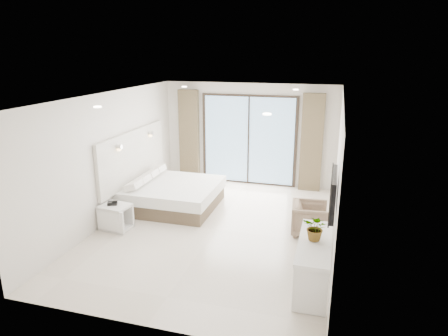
{
  "coord_description": "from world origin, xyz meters",
  "views": [
    {
      "loc": [
        2.21,
        -7.11,
        3.51
      ],
      "look_at": [
        0.07,
        0.4,
        1.2
      ],
      "focal_mm": 32.0,
      "sensor_mm": 36.0,
      "label": 1
    }
  ],
  "objects_px": {
    "bed": "(173,195)",
    "armchair": "(310,217)",
    "nightstand": "(116,217)",
    "console_desk": "(314,254)"
  },
  "relations": [
    {
      "from": "bed",
      "to": "nightstand",
      "type": "distance_m",
      "value": 1.57
    },
    {
      "from": "nightstand",
      "to": "armchair",
      "type": "relative_size",
      "value": 0.89
    },
    {
      "from": "bed",
      "to": "armchair",
      "type": "xyz_separation_m",
      "value": [
        3.16,
        -0.58,
        0.06
      ]
    },
    {
      "from": "console_desk",
      "to": "bed",
      "type": "bearing_deg",
      "value": 143.78
    },
    {
      "from": "nightstand",
      "to": "console_desk",
      "type": "bearing_deg",
      "value": -6.48
    },
    {
      "from": "bed",
      "to": "nightstand",
      "type": "xyz_separation_m",
      "value": [
        -0.64,
        -1.44,
        -0.04
      ]
    },
    {
      "from": "console_desk",
      "to": "armchair",
      "type": "bearing_deg",
      "value": 95.79
    },
    {
      "from": "console_desk",
      "to": "armchair",
      "type": "height_order",
      "value": "console_desk"
    },
    {
      "from": "bed",
      "to": "armchair",
      "type": "bearing_deg",
      "value": -10.35
    },
    {
      "from": "bed",
      "to": "nightstand",
      "type": "height_order",
      "value": "bed"
    }
  ]
}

